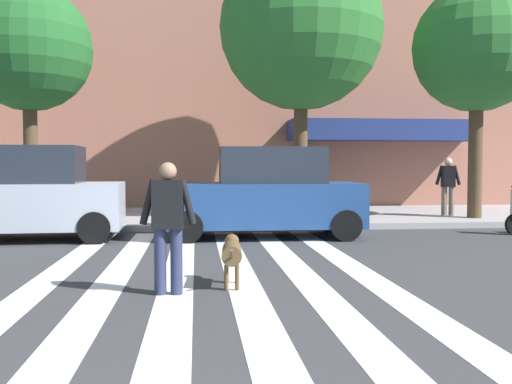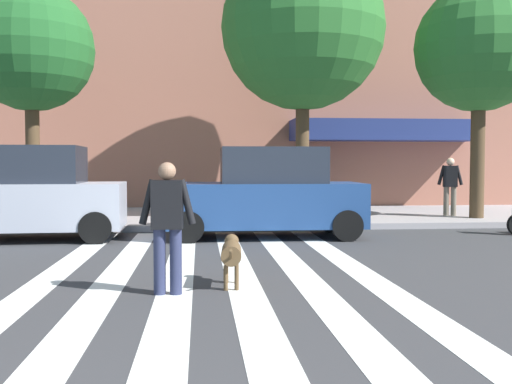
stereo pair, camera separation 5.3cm
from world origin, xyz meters
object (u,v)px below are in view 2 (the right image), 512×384
object	(u,v)px
pedestrian_bystander	(450,183)
parked_car_behind_first	(16,195)
dog_on_leash	(231,253)
street_tree_middle	(303,29)
parked_car_third_in_line	(266,195)
pedestrian_dog_walker	(167,220)
street_tree_nearest	(31,50)
street_tree_further	(479,49)

from	to	relation	value
pedestrian_bystander	parked_car_behind_first	bearing A→B (deg)	-164.01
dog_on_leash	street_tree_middle	bearing A→B (deg)	73.94
parked_car_behind_first	dog_on_leash	xyz separation A→B (m)	(4.30, -5.11, -0.51)
parked_car_third_in_line	pedestrian_bystander	world-z (taller)	parked_car_third_in_line
pedestrian_dog_walker	pedestrian_bystander	distance (m)	11.45
parked_car_third_in_line	pedestrian_dog_walker	size ratio (longest dim) A/B	2.61
street_tree_nearest	street_tree_further	world-z (taller)	street_tree_further
parked_car_behind_first	street_tree_further	size ratio (longest dim) A/B	0.73
dog_on_leash	pedestrian_bystander	size ratio (longest dim) A/B	0.65
street_tree_nearest	street_tree_further	xyz separation A→B (m)	(11.91, -0.71, 0.11)
street_tree_further	parked_car_third_in_line	bearing A→B (deg)	-157.79
pedestrian_dog_walker	dog_on_leash	size ratio (longest dim) A/B	1.54
parked_car_behind_first	pedestrian_bystander	bearing A→B (deg)	15.99
parked_car_behind_first	street_tree_middle	xyz separation A→B (m)	(6.75, 3.38, 4.40)
street_tree_further	street_tree_nearest	bearing A→B (deg)	176.58
street_tree_nearest	pedestrian_bystander	world-z (taller)	street_tree_nearest
dog_on_leash	parked_car_third_in_line	bearing A→B (deg)	78.38
street_tree_middle	pedestrian_bystander	size ratio (longest dim) A/B	4.56
street_tree_further	pedestrian_bystander	distance (m)	3.73
parked_car_behind_first	street_tree_nearest	xyz separation A→B (m)	(-0.50, 3.18, 3.65)
street_tree_nearest	pedestrian_bystander	distance (m)	11.97
parked_car_behind_first	parked_car_third_in_line	xyz separation A→B (m)	(5.35, -0.00, -0.02)
pedestrian_dog_walker	dog_on_leash	bearing A→B (deg)	28.62
parked_car_third_in_line	street_tree_middle	xyz separation A→B (m)	(1.39, 3.38, 4.41)
parked_car_third_in_line	pedestrian_bystander	size ratio (longest dim) A/B	2.61
pedestrian_dog_walker	dog_on_leash	distance (m)	1.04
pedestrian_dog_walker	parked_car_behind_first	bearing A→B (deg)	122.15
parked_car_third_in_line	street_tree_middle	bearing A→B (deg)	67.62
street_tree_middle	parked_car_behind_first	bearing A→B (deg)	-153.37
street_tree_middle	parked_car_third_in_line	bearing A→B (deg)	-112.38
parked_car_third_in_line	street_tree_further	bearing A→B (deg)	22.21
street_tree_middle	pedestrian_bystander	world-z (taller)	street_tree_middle
street_tree_nearest	pedestrian_bystander	size ratio (longest dim) A/B	3.74
parked_car_third_in_line	street_tree_nearest	world-z (taller)	street_tree_nearest
parked_car_third_in_line	street_tree_further	distance (m)	7.55
street_tree_middle	pedestrian_dog_walker	distance (m)	10.49
street_tree_further	dog_on_leash	distance (m)	11.23
street_tree_middle	dog_on_leash	bearing A→B (deg)	-106.06
pedestrian_dog_walker	dog_on_leash	xyz separation A→B (m)	(0.81, 0.44, -0.48)
dog_on_leash	pedestrian_bystander	world-z (taller)	pedestrian_bystander
parked_car_behind_first	parked_car_third_in_line	distance (m)	5.35
parked_car_behind_first	street_tree_further	world-z (taller)	street_tree_further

